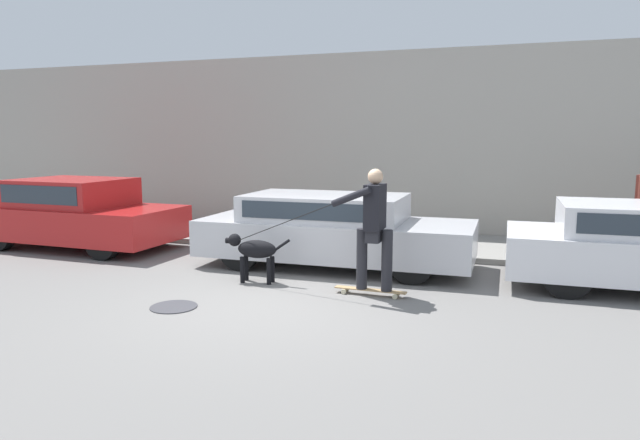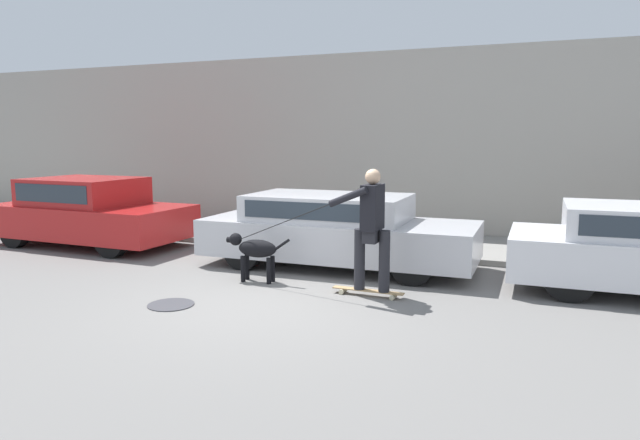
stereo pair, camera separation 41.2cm
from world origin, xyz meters
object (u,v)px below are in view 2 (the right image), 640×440
Objects in this scene: parked_car_0 at (90,213)px; parked_car_1 at (336,231)px; skateboarder at (371,225)px; dog at (255,250)px.

parked_car_1 is at bearing 1.30° from parked_car_0.
skateboarder is (6.37, -1.53, 0.33)m from parked_car_0.
parked_car_0 is at bearing -12.06° from skateboarder.
parked_car_0 reaches higher than dog.
parked_car_1 is (5.30, -0.00, -0.04)m from parked_car_0.
dog is (4.51, -1.39, -0.17)m from parked_car_0.
dog is at bearing -15.80° from parked_car_0.
dog is at bearing -120.45° from parked_car_1.
parked_car_0 is 1.52× the size of skateboarder.
parked_car_1 is 1.60m from dog.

